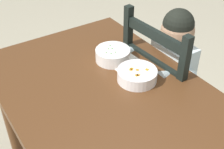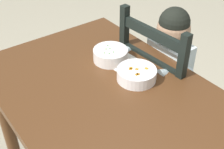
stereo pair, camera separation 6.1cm
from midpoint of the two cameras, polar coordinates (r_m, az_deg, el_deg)
dining_table at (r=1.37m, az=-1.37°, el=-7.38°), size 1.25×0.81×0.73m
dining_chair at (r=1.77m, az=8.50°, el=-3.12°), size 0.45×0.45×0.95m
child_figure at (r=1.66m, az=8.81°, el=1.56°), size 0.32×0.31×0.96m
bowl_of_peas at (r=1.49m, az=-1.45°, el=3.71°), size 0.17×0.17×0.06m
bowl_of_carrots at (r=1.37m, az=3.31°, el=0.08°), size 0.18×0.18×0.05m
spoon at (r=1.41m, az=2.00°, el=0.25°), size 0.13×0.08×0.01m
paper_napkin at (r=1.52m, az=-0.33°, el=3.01°), size 0.18×0.16×0.00m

